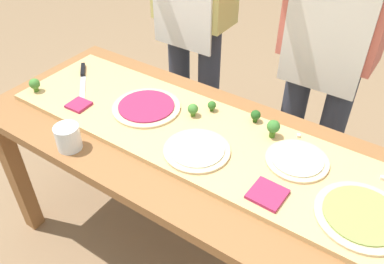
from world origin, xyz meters
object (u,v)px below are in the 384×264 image
Objects in this scene: chefs_knife at (83,76)px; cheese_crumble_d at (382,178)px; pizza_slice_near_left at (267,194)px; broccoli_floret_center_left at (35,84)px; cook_right at (331,36)px; pizza_slice_center at (79,105)px; broccoli_floret_back_right at (256,115)px; pizza_whole_pesto_green at (362,215)px; broccoli_floret_front_mid at (212,105)px; pizza_whole_beet_magenta at (146,107)px; flour_cup at (68,139)px; pizza_whole_white_garlic at (197,150)px; pizza_whole_cheese_artichoke at (297,160)px; broccoli_floret_center_right at (193,109)px; prep_table at (204,164)px; cook_left at (193,2)px; cheese_crumble_a at (298,136)px; broccoli_floret_front_left at (273,127)px.

cheese_crumble_d is (1.30, 0.09, 0.00)m from chefs_knife.
pizza_slice_near_left is 1.10m from broccoli_floret_center_left.
cook_right is (0.92, 0.58, 0.22)m from chefs_knife.
broccoli_floret_back_right is (0.65, 0.31, 0.02)m from pizza_slice_center.
broccoli_floret_front_mid reaches higher than pizza_whole_pesto_green.
pizza_whole_beet_magenta is at bearing 30.63° from pizza_slice_center.
pizza_whole_white_garlic is at bearing 28.30° from flour_cup.
broccoli_floret_center_right reaches higher than pizza_whole_cheese_artichoke.
cook_right is (0.11, 0.43, 0.19)m from broccoli_floret_back_right.
cheese_crumble_d is (0.28, 0.28, 0.00)m from pizza_slice_near_left.
pizza_whole_beet_magenta reaches higher than pizza_slice_center.
broccoli_floret_center_left is at bearing -170.91° from prep_table.
cook_left is at bearing 124.89° from pizza_whole_white_garlic.
cheese_crumble_d is at bearing 86.49° from pizza_whole_pesto_green.
chefs_knife and pizza_whole_pesto_green have the same top height.
pizza_slice_center and cheese_crumble_a have the same top height.
pizza_whole_cheese_artichoke is at bearing -78.32° from cook_right.
broccoli_floret_center_right is at bearing 26.05° from pizza_slice_center.
cook_right is (0.01, 0.48, 0.18)m from broccoli_floret_front_left.
chefs_knife is at bearing -171.53° from cheese_crumble_a.
pizza_slice_center is (-0.55, -0.10, 0.13)m from prep_table.
cook_left is (-0.08, 0.93, 0.20)m from flour_cup.
broccoli_floret_front_mid is at bearing 114.15° from prep_table.
cheese_crumble_a is at bearing 32.55° from broccoli_floret_front_left.
broccoli_floret_center_left is at bearing -160.84° from pizza_whole_beet_magenta.
broccoli_floret_back_right reaches higher than pizza_slice_center.
prep_table is 25.65× the size of broccoli_floret_front_left.
chefs_knife is at bearing 169.43° from pizza_whole_white_garlic.
pizza_slice_center is at bearing -159.07° from cheese_crumble_a.
cheese_crumble_d is (0.59, 0.16, 0.13)m from prep_table.
pizza_whole_white_garlic is at bearing -105.75° from cook_right.
pizza_whole_white_garlic and pizza_whole_beet_magenta have the same top height.
cheese_crumble_d is (0.90, 0.12, -0.00)m from pizza_whole_beet_magenta.
pizza_whole_pesto_green is at bearing 16.12° from pizza_slice_near_left.
chefs_knife is 0.82m from broccoli_floret_back_right.
pizza_whole_white_garlic is 0.30m from pizza_slice_near_left.
cheese_crumble_a is 0.13× the size of flour_cup.
chefs_knife is at bearing -175.90° from cheese_crumble_d.
cook_right reaches higher than pizza_whole_beet_magenta.
broccoli_floret_front_left is at bearing 16.29° from broccoli_floret_center_left.
pizza_whole_beet_magenta is 0.28m from pizza_slice_center.
chefs_knife is 1.00× the size of pizza_whole_white_garlic.
flour_cup reaches higher than chefs_knife.
cheese_crumble_a is (0.18, 0.00, -0.02)m from broccoli_floret_back_right.
chefs_knife is 19.02× the size of cheese_crumble_d.
pizza_whole_beet_magenta is at bearing -160.52° from broccoli_floret_center_right.
pizza_whole_pesto_green is 1.00× the size of pizza_whole_beet_magenta.
pizza_slice_center is 0.86m from pizza_slice_near_left.
broccoli_floret_center_right is 4.45× the size of cheese_crumble_a.
broccoli_floret_center_right is at bearing -175.65° from cheese_crumble_d.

